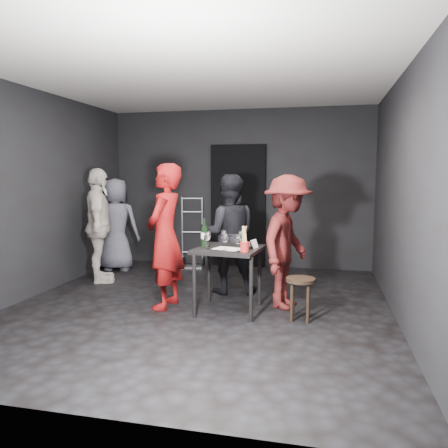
% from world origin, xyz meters
% --- Properties ---
extents(floor, '(4.50, 5.00, 0.02)m').
position_xyz_m(floor, '(0.00, 0.00, 0.00)').
color(floor, black).
rests_on(floor, ground).
extents(ceiling, '(4.50, 5.00, 0.02)m').
position_xyz_m(ceiling, '(0.00, 0.00, 2.70)').
color(ceiling, silver).
rests_on(ceiling, ground).
extents(wall_back, '(4.50, 0.04, 2.70)m').
position_xyz_m(wall_back, '(0.00, 2.50, 1.35)').
color(wall_back, black).
rests_on(wall_back, ground).
extents(wall_front, '(4.50, 0.04, 2.70)m').
position_xyz_m(wall_front, '(0.00, -2.50, 1.35)').
color(wall_front, black).
rests_on(wall_front, ground).
extents(wall_left, '(0.04, 5.00, 2.70)m').
position_xyz_m(wall_left, '(-2.25, 0.00, 1.35)').
color(wall_left, black).
rests_on(wall_left, ground).
extents(wall_right, '(0.04, 5.00, 2.70)m').
position_xyz_m(wall_right, '(2.25, 0.00, 1.35)').
color(wall_right, black).
rests_on(wall_right, ground).
extents(doorway, '(0.95, 0.10, 2.10)m').
position_xyz_m(doorway, '(0.00, 2.44, 1.05)').
color(doorway, black).
rests_on(doorway, ground).
extents(wallbox_upper, '(0.12, 0.06, 0.12)m').
position_xyz_m(wallbox_upper, '(0.85, 2.45, 1.45)').
color(wallbox_upper, '#B7B7B2').
rests_on(wallbox_upper, wall_back).
extents(wallbox_lower, '(0.10, 0.06, 0.14)m').
position_xyz_m(wallbox_lower, '(1.05, 2.45, 1.40)').
color(wallbox_lower, '#B7B7B2').
rests_on(wallbox_lower, wall_back).
extents(hand_truck, '(0.40, 0.34, 1.20)m').
position_xyz_m(hand_truck, '(-0.77, 2.19, 0.22)').
color(hand_truck, '#B2B2B7').
rests_on(hand_truck, floor).
extents(tasting_table, '(0.72, 0.72, 0.75)m').
position_xyz_m(tasting_table, '(0.38, -0.09, 0.65)').
color(tasting_table, black).
rests_on(tasting_table, floor).
extents(stool, '(0.32, 0.32, 0.47)m').
position_xyz_m(stool, '(1.22, -0.23, 0.37)').
color(stool, '#362414').
rests_on(stool, floor).
extents(server_red, '(0.51, 0.74, 1.98)m').
position_xyz_m(server_red, '(-0.39, -0.10, 0.99)').
color(server_red, maroon).
rests_on(server_red, floor).
extents(woman_black, '(0.90, 0.62, 1.70)m').
position_xyz_m(woman_black, '(0.21, 0.71, 0.85)').
color(woman_black, black).
rests_on(woman_black, floor).
extents(man_maroon, '(0.78, 1.19, 1.69)m').
position_xyz_m(man_maroon, '(1.03, 0.22, 0.84)').
color(man_maroon, '#5A1817').
rests_on(man_maroon, floor).
extents(bystander_cream, '(0.99, 1.23, 1.90)m').
position_xyz_m(bystander_cream, '(-1.78, 0.85, 0.95)').
color(bystander_cream, white).
rests_on(bystander_cream, floor).
extents(bystander_grey, '(0.79, 0.47, 1.56)m').
position_xyz_m(bystander_grey, '(-1.91, 1.67, 0.78)').
color(bystander_grey, slate).
rests_on(bystander_grey, floor).
extents(tasting_mat, '(0.37, 0.30, 0.00)m').
position_xyz_m(tasting_mat, '(0.40, -0.17, 0.75)').
color(tasting_mat, white).
rests_on(tasting_mat, tasting_table).
extents(wine_glass_a, '(0.10, 0.10, 0.21)m').
position_xyz_m(wine_glass_a, '(0.16, -0.21, 0.85)').
color(wine_glass_a, white).
rests_on(wine_glass_a, tasting_table).
extents(wine_glass_b, '(0.08, 0.08, 0.20)m').
position_xyz_m(wine_glass_b, '(0.13, -0.06, 0.85)').
color(wine_glass_b, white).
rests_on(wine_glass_b, tasting_table).
extents(wine_glass_c, '(0.08, 0.08, 0.20)m').
position_xyz_m(wine_glass_c, '(0.29, 0.06, 0.85)').
color(wine_glass_c, white).
rests_on(wine_glass_c, tasting_table).
extents(wine_glass_d, '(0.08, 0.08, 0.20)m').
position_xyz_m(wine_glass_d, '(0.37, -0.25, 0.85)').
color(wine_glass_d, white).
rests_on(wine_glass_d, tasting_table).
extents(wine_glass_e, '(0.09, 0.09, 0.19)m').
position_xyz_m(wine_glass_e, '(0.53, -0.31, 0.85)').
color(wine_glass_e, white).
rests_on(wine_glass_e, tasting_table).
extents(wine_glass_f, '(0.08, 0.08, 0.21)m').
position_xyz_m(wine_glass_f, '(0.51, -0.01, 0.85)').
color(wine_glass_f, white).
rests_on(wine_glass_f, tasting_table).
extents(wine_bottle, '(0.08, 0.08, 0.33)m').
position_xyz_m(wine_bottle, '(0.08, -0.05, 0.88)').
color(wine_bottle, black).
rests_on(wine_bottle, tasting_table).
extents(breadstick_cup, '(0.10, 0.10, 0.31)m').
position_xyz_m(breadstick_cup, '(0.61, -0.31, 0.89)').
color(breadstick_cup, '#B02420').
rests_on(breadstick_cup, tasting_table).
extents(reserved_card, '(0.11, 0.15, 0.10)m').
position_xyz_m(reserved_card, '(0.65, -0.06, 0.80)').
color(reserved_card, white).
rests_on(reserved_card, tasting_table).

